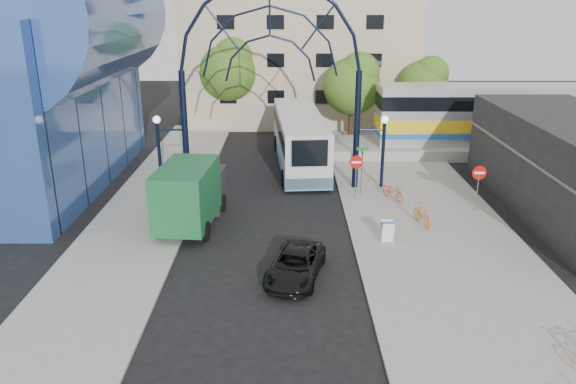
{
  "coord_description": "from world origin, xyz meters",
  "views": [
    {
      "loc": [
        0.98,
        -17.97,
        10.89
      ],
      "look_at": [
        0.99,
        6.0,
        2.55
      ],
      "focal_mm": 35.0,
      "sensor_mm": 36.0,
      "label": 1
    }
  ],
  "objects_px": {
    "tree_north_b": "(230,68)",
    "green_truck": "(192,193)",
    "sandwich_board": "(387,229)",
    "train_car": "(551,114)",
    "bike_near_a": "(393,191)",
    "tree_north_c": "(425,83)",
    "black_suv": "(295,265)",
    "bike_near_b": "(422,214)",
    "stop_sign": "(356,166)",
    "tree_north_a": "(354,83)",
    "gateway_arch": "(270,42)",
    "street_name_sign": "(362,161)",
    "city_bus": "(299,138)",
    "do_not_enter_sign": "(479,177)"
  },
  "relations": [
    {
      "from": "tree_north_b",
      "to": "green_truck",
      "type": "distance_m",
      "value": 21.74
    },
    {
      "from": "sandwich_board",
      "to": "train_car",
      "type": "distance_m",
      "value": 21.65
    },
    {
      "from": "bike_near_a",
      "to": "green_truck",
      "type": "bearing_deg",
      "value": 169.77
    },
    {
      "from": "tree_north_c",
      "to": "black_suv",
      "type": "bearing_deg",
      "value": -113.15
    },
    {
      "from": "sandwich_board",
      "to": "bike_near_b",
      "type": "xyz_separation_m",
      "value": [
        2.07,
        2.02,
        -0.06
      ]
    },
    {
      "from": "stop_sign",
      "to": "black_suv",
      "type": "xyz_separation_m",
      "value": [
        -3.51,
        -9.4,
        -1.41
      ]
    },
    {
      "from": "tree_north_c",
      "to": "green_truck",
      "type": "relative_size",
      "value": 0.97
    },
    {
      "from": "tree_north_a",
      "to": "tree_north_c",
      "type": "distance_m",
      "value": 6.33
    },
    {
      "from": "gateway_arch",
      "to": "bike_near_b",
      "type": "distance_m",
      "value": 12.52
    },
    {
      "from": "train_car",
      "to": "stop_sign",
      "type": "bearing_deg",
      "value": -146.66
    },
    {
      "from": "street_name_sign",
      "to": "gateway_arch",
      "type": "bearing_deg",
      "value": 164.93
    },
    {
      "from": "stop_sign",
      "to": "street_name_sign",
      "type": "relative_size",
      "value": 0.89
    },
    {
      "from": "stop_sign",
      "to": "city_bus",
      "type": "bearing_deg",
      "value": 112.81
    },
    {
      "from": "stop_sign",
      "to": "sandwich_board",
      "type": "relative_size",
      "value": 2.53
    },
    {
      "from": "sandwich_board",
      "to": "bike_near_a",
      "type": "bearing_deg",
      "value": 77.26
    },
    {
      "from": "street_name_sign",
      "to": "tree_north_b",
      "type": "bearing_deg",
      "value": 117.65
    },
    {
      "from": "street_name_sign",
      "to": "tree_north_b",
      "type": "xyz_separation_m",
      "value": [
        -9.08,
        17.33,
        3.14
      ]
    },
    {
      "from": "do_not_enter_sign",
      "to": "bike_near_b",
      "type": "relative_size",
      "value": 1.34
    },
    {
      "from": "tree_north_b",
      "to": "bike_near_a",
      "type": "relative_size",
      "value": 4.37
    },
    {
      "from": "tree_north_c",
      "to": "city_bus",
      "type": "xyz_separation_m",
      "value": [
        -10.34,
        -8.74,
        -2.44
      ]
    },
    {
      "from": "sandwich_board",
      "to": "bike_near_a",
      "type": "distance_m",
      "value": 5.94
    },
    {
      "from": "bike_near_b",
      "to": "green_truck",
      "type": "bearing_deg",
      "value": 163.01
    },
    {
      "from": "green_truck",
      "to": "black_suv",
      "type": "height_order",
      "value": "green_truck"
    },
    {
      "from": "train_car",
      "to": "green_truck",
      "type": "bearing_deg",
      "value": -150.45
    },
    {
      "from": "tree_north_a",
      "to": "tree_north_b",
      "type": "height_order",
      "value": "tree_north_b"
    },
    {
      "from": "train_car",
      "to": "tree_north_c",
      "type": "height_order",
      "value": "tree_north_c"
    },
    {
      "from": "bike_near_b",
      "to": "gateway_arch",
      "type": "bearing_deg",
      "value": 127.4
    },
    {
      "from": "street_name_sign",
      "to": "tree_north_b",
      "type": "height_order",
      "value": "tree_north_b"
    },
    {
      "from": "tree_north_a",
      "to": "tree_north_c",
      "type": "relative_size",
      "value": 1.08
    },
    {
      "from": "street_name_sign",
      "to": "tree_north_b",
      "type": "relative_size",
      "value": 0.35
    },
    {
      "from": "street_name_sign",
      "to": "city_bus",
      "type": "bearing_deg",
      "value": 117.46
    },
    {
      "from": "gateway_arch",
      "to": "green_truck",
      "type": "xyz_separation_m",
      "value": [
        -3.83,
        -5.51,
        -6.92
      ]
    },
    {
      "from": "tree_north_b",
      "to": "city_bus",
      "type": "bearing_deg",
      "value": -62.24
    },
    {
      "from": "green_truck",
      "to": "city_bus",
      "type": "bearing_deg",
      "value": 67.43
    },
    {
      "from": "tree_north_c",
      "to": "bike_near_a",
      "type": "height_order",
      "value": "tree_north_c"
    },
    {
      "from": "street_name_sign",
      "to": "bike_near_b",
      "type": "distance_m",
      "value": 5.42
    },
    {
      "from": "train_car",
      "to": "tree_north_c",
      "type": "xyz_separation_m",
      "value": [
        -7.88,
        5.93,
        1.37
      ]
    },
    {
      "from": "street_name_sign",
      "to": "black_suv",
      "type": "xyz_separation_m",
      "value": [
        -3.91,
        -10.0,
        -1.55
      ]
    },
    {
      "from": "sandwich_board",
      "to": "tree_north_a",
      "type": "height_order",
      "value": "tree_north_a"
    },
    {
      "from": "stop_sign",
      "to": "tree_north_a",
      "type": "xyz_separation_m",
      "value": [
        1.32,
        13.93,
        2.61
      ]
    },
    {
      "from": "gateway_arch",
      "to": "tree_north_c",
      "type": "bearing_deg",
      "value": 48.96
    },
    {
      "from": "sandwich_board",
      "to": "tree_north_c",
      "type": "relative_size",
      "value": 0.15
    },
    {
      "from": "tree_north_a",
      "to": "tree_north_b",
      "type": "bearing_deg",
      "value": 158.2
    },
    {
      "from": "tree_north_a",
      "to": "bike_near_b",
      "type": "height_order",
      "value": "tree_north_a"
    },
    {
      "from": "black_suv",
      "to": "bike_near_a",
      "type": "distance_m",
      "value": 10.75
    },
    {
      "from": "sandwich_board",
      "to": "train_car",
      "type": "xyz_separation_m",
      "value": [
        14.4,
        16.02,
        2.16
      ]
    },
    {
      "from": "train_car",
      "to": "black_suv",
      "type": "distance_m",
      "value": 27.05
    },
    {
      "from": "stop_sign",
      "to": "black_suv",
      "type": "relative_size",
      "value": 0.6
    },
    {
      "from": "tree_north_b",
      "to": "black_suv",
      "type": "relative_size",
      "value": 1.91
    },
    {
      "from": "tree_north_a",
      "to": "city_bus",
      "type": "relative_size",
      "value": 0.54
    }
  ]
}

